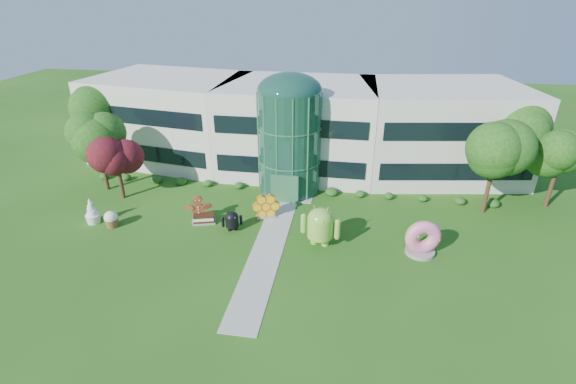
% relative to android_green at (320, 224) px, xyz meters
% --- Properties ---
extents(ground, '(140.00, 140.00, 0.00)m').
position_rel_android_green_xyz_m(ground, '(-3.91, -2.42, -1.86)').
color(ground, '#215114').
rests_on(ground, ground).
extents(building, '(46.00, 15.00, 9.30)m').
position_rel_android_green_xyz_m(building, '(-3.91, 15.58, 2.79)').
color(building, beige).
rests_on(building, ground).
extents(atrium, '(6.00, 6.00, 9.80)m').
position_rel_android_green_xyz_m(atrium, '(-3.91, 9.58, 3.04)').
color(atrium, '#194738').
rests_on(atrium, ground).
extents(walkway, '(2.40, 20.00, 0.04)m').
position_rel_android_green_xyz_m(walkway, '(-3.91, -0.42, -1.84)').
color(walkway, '#9E9E93').
rests_on(walkway, ground).
extents(tree_red, '(4.00, 4.00, 6.00)m').
position_rel_android_green_xyz_m(tree_red, '(-19.41, 5.08, 1.14)').
color(tree_red, '#3F0C14').
rests_on(tree_red, ground).
extents(trees_backdrop, '(52.00, 8.00, 8.40)m').
position_rel_android_green_xyz_m(trees_backdrop, '(-3.91, 10.58, 2.34)').
color(trees_backdrop, '#184411').
rests_on(trees_backdrop, ground).
extents(android_green, '(3.62, 2.74, 3.72)m').
position_rel_android_green_xyz_m(android_green, '(0.00, 0.00, 0.00)').
color(android_green, '#7FB83B').
rests_on(android_green, ground).
extents(android_black, '(2.12, 1.80, 2.04)m').
position_rel_android_green_xyz_m(android_black, '(-7.37, 0.93, -0.84)').
color(android_black, black).
rests_on(android_black, ground).
extents(donut, '(2.99, 1.91, 2.87)m').
position_rel_android_green_xyz_m(donut, '(7.67, -0.02, -0.43)').
color(donut, '#E25689').
rests_on(donut, ground).
extents(gingerbread, '(2.78, 1.79, 2.39)m').
position_rel_android_green_xyz_m(gingerbread, '(-10.66, 2.06, -0.67)').
color(gingerbread, brown).
rests_on(gingerbread, ground).
extents(ice_cream_sandwich, '(2.09, 1.43, 0.85)m').
position_rel_android_green_xyz_m(ice_cream_sandwich, '(-10.10, 1.71, -1.44)').
color(ice_cream_sandwich, black).
rests_on(ice_cream_sandwich, ground).
extents(honeycomb, '(2.70, 1.66, 2.00)m').
position_rel_android_green_xyz_m(honeycomb, '(-5.03, 3.54, -0.86)').
color(honeycomb, yellow).
rests_on(honeycomb, ground).
extents(froyo, '(1.73, 1.73, 2.28)m').
position_rel_android_green_xyz_m(froyo, '(-19.53, 0.28, -0.72)').
color(froyo, white).
rests_on(froyo, ground).
extents(cupcake, '(1.24, 1.24, 1.45)m').
position_rel_android_green_xyz_m(cupcake, '(-17.60, -0.08, -1.14)').
color(cupcake, white).
rests_on(cupcake, ground).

